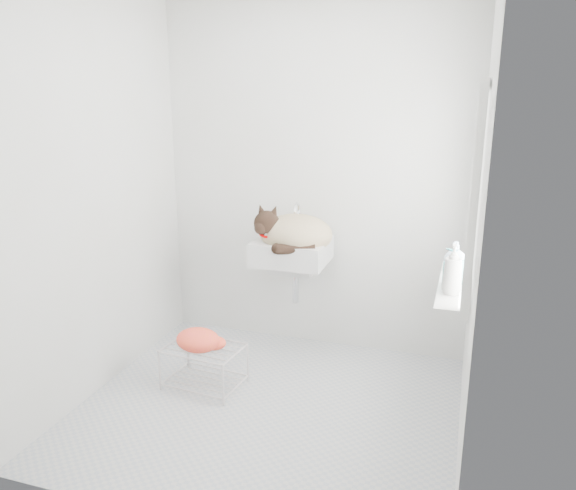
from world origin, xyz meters
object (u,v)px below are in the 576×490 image
(cat, at_px, (292,234))
(wire_rack, at_px, (204,364))
(bottle_a, at_px, (451,293))
(sink, at_px, (292,240))
(bottle_b, at_px, (452,285))
(bottle_c, at_px, (454,270))

(cat, relative_size, wire_rack, 1.16)
(cat, distance_m, bottle_a, 1.30)
(sink, height_order, wire_rack, sink)
(cat, relative_size, bottle_a, 2.45)
(bottle_a, height_order, bottle_b, bottle_a)
(sink, xyz_separation_m, bottle_b, (1.08, -0.62, 0.00))
(bottle_a, distance_m, bottle_b, 0.13)
(bottle_b, bearing_deg, wire_rack, -179.99)
(sink, distance_m, cat, 0.05)
(bottle_b, height_order, bottle_c, bottle_b)
(wire_rack, distance_m, bottle_c, 1.66)
(cat, height_order, bottle_c, cat)
(bottle_b, xyz_separation_m, bottle_c, (0.00, 0.27, 0.00))
(bottle_a, bearing_deg, cat, 145.89)
(bottle_a, bearing_deg, sink, 145.48)
(bottle_b, bearing_deg, sink, 150.38)
(wire_rack, bearing_deg, sink, 57.55)
(bottle_a, bearing_deg, wire_rack, 175.00)
(bottle_b, bearing_deg, cat, 150.89)
(cat, relative_size, bottle_b, 2.68)
(bottle_c, bearing_deg, cat, 162.94)
(bottle_a, height_order, bottle_c, bottle_a)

